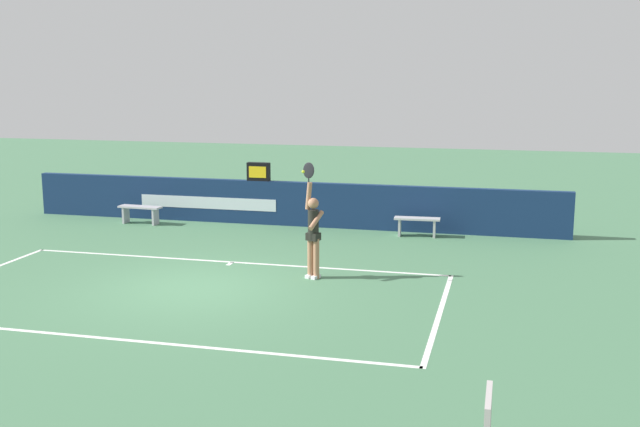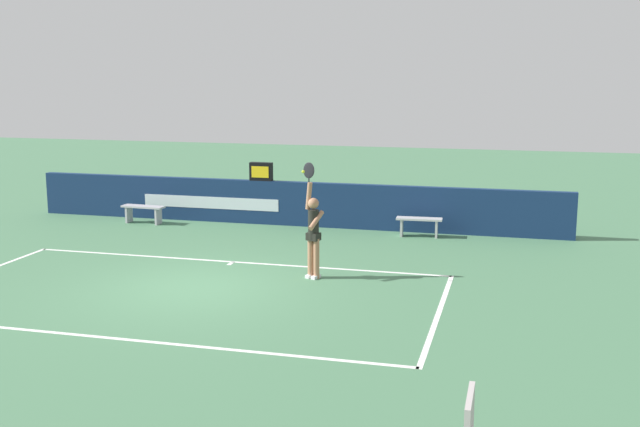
# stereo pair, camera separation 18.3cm
# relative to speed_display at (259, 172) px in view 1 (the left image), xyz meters

# --- Properties ---
(ground_plane) EXTENTS (60.00, 60.00, 0.00)m
(ground_plane) POSITION_rel_speed_display_xyz_m (0.83, -6.64, -1.52)
(ground_plane) COLOR #487854
(court_lines) EXTENTS (10.10, 5.43, 0.00)m
(court_lines) POSITION_rel_speed_display_xyz_m (0.83, -7.09, -1.51)
(court_lines) COLOR white
(court_lines) RESTS_ON ground
(back_wall) EXTENTS (15.61, 0.23, 1.26)m
(back_wall) POSITION_rel_speed_display_xyz_m (0.83, 0.00, -0.89)
(back_wall) COLOR navy
(back_wall) RESTS_ON ground
(speed_display) EXTENTS (0.65, 0.21, 0.52)m
(speed_display) POSITION_rel_speed_display_xyz_m (0.00, 0.00, 0.00)
(speed_display) COLOR black
(speed_display) RESTS_ON back_wall
(tennis_player) EXTENTS (0.49, 0.49, 2.49)m
(tennis_player) POSITION_rel_speed_display_xyz_m (2.99, -5.32, -0.49)
(tennis_player) COLOR #A57253
(tennis_player) RESTS_ON ground
(tennis_ball) EXTENTS (0.06, 0.06, 0.06)m
(tennis_ball) POSITION_rel_speed_display_xyz_m (2.87, -5.66, 0.80)
(tennis_ball) COLOR #CAD82B
(courtside_bench_near) EXTENTS (1.29, 0.44, 0.52)m
(courtside_bench_near) POSITION_rel_speed_display_xyz_m (-3.33, -0.83, -1.14)
(courtside_bench_near) COLOR #B4AFBA
(courtside_bench_near) RESTS_ON ground
(courtside_bench_far) EXTENTS (1.23, 0.43, 0.51)m
(courtside_bench_far) POSITION_rel_speed_display_xyz_m (4.63, -0.62, -1.14)
(courtside_bench_far) COLOR #BAB7BC
(courtside_bench_far) RESTS_ON ground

